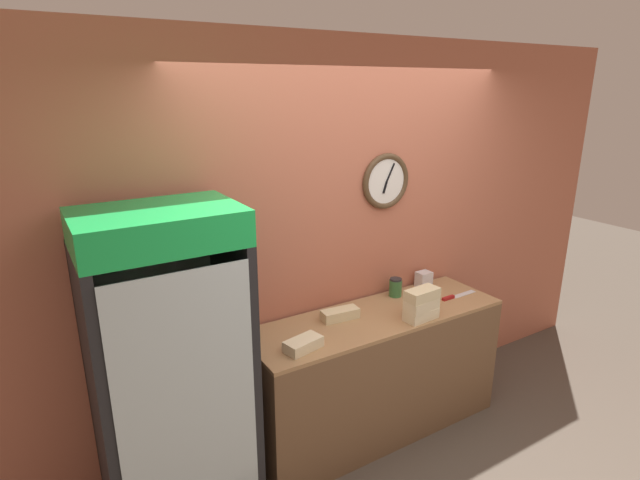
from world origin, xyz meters
TOP-DOWN VIEW (x-y plane):
  - wall_back at (0.00, 1.17)m, footprint 5.20×0.10m
  - prep_counter at (0.00, 0.83)m, footprint 1.84×0.57m
  - beverage_cooler at (-1.40, 0.85)m, footprint 0.78×0.62m
  - sandwich_stack_bottom at (0.21, 0.63)m, footprint 0.24×0.13m
  - sandwich_stack_middle at (0.21, 0.63)m, footprint 0.25×0.14m
  - sandwich_stack_top at (0.21, 0.63)m, footprint 0.24×0.13m
  - sandwich_flat_left at (-0.25, 0.92)m, footprint 0.26×0.12m
  - sandwich_flat_right at (-0.65, 0.69)m, footprint 0.25×0.16m
  - chefs_knife at (0.66, 0.77)m, footprint 0.33×0.05m
  - condiment_jar at (0.31, 1.02)m, footprint 0.09×0.09m
  - napkin_dispenser at (0.61, 1.05)m, footprint 0.11×0.09m

SIDE VIEW (x-z plane):
  - prep_counter at x=0.00m, z-range 0.00..0.90m
  - chefs_knife at x=0.66m, z-range 0.89..0.92m
  - sandwich_flat_right at x=-0.65m, z-range 0.90..0.96m
  - sandwich_flat_left at x=-0.25m, z-range 0.90..0.97m
  - sandwich_stack_bottom at x=0.21m, z-range 0.90..0.97m
  - napkin_dispenser at x=0.61m, z-range 0.90..1.02m
  - condiment_jar at x=0.31m, z-range 0.90..1.03m
  - beverage_cooler at x=-1.40m, z-range 0.08..1.91m
  - sandwich_stack_middle at x=0.21m, z-range 0.97..1.04m
  - sandwich_stack_top at x=0.21m, z-range 1.04..1.11m
  - wall_back at x=0.00m, z-range 0.00..2.70m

